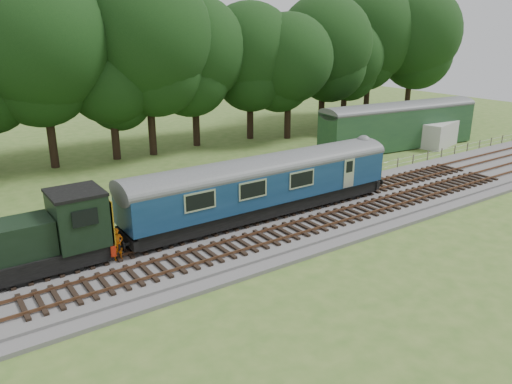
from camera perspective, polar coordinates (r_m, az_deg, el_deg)
ground at (r=31.56m, az=5.65°, el=-3.19°), size 120.00×120.00×0.00m
ballast at (r=31.50m, az=5.66°, el=-2.89°), size 70.00×7.00×0.35m
track_north at (r=32.41m, az=4.07°, el=-1.76°), size 67.20×2.40×0.21m
track_south at (r=30.30m, az=7.62°, el=-3.36°), size 67.20×2.40×0.21m
fence at (r=34.87m, az=0.88°, el=-0.96°), size 64.00×0.12×1.00m
tree_line at (r=49.57m, az=-11.02°, el=4.60°), size 70.00×8.00×18.00m
dmu_railcar at (r=30.45m, az=0.94°, el=1.29°), size 18.05×2.86×3.88m
shunter_loco at (r=25.68m, az=-25.34°, el=-5.44°), size 8.92×2.60×3.38m
worker at (r=26.09m, az=-15.55°, el=-5.77°), size 0.62×0.41×1.69m
parked_coach at (r=51.44m, az=16.07°, el=7.59°), size 17.71×5.00×4.47m
shed at (r=56.49m, az=10.71°, el=7.77°), size 3.60×3.60×2.77m
caravan at (r=53.89m, az=20.05°, el=6.26°), size 5.42×3.59×2.43m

